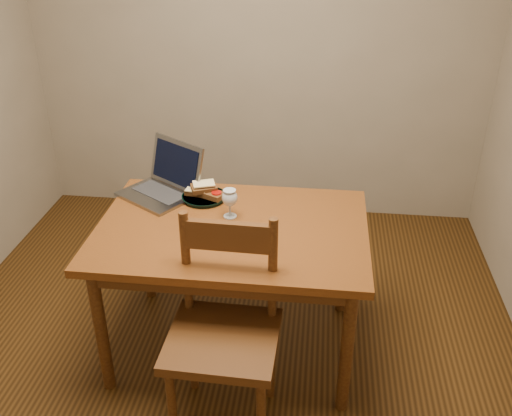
# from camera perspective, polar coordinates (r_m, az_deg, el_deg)

# --- Properties ---
(floor) EXTENTS (3.20, 3.20, 0.02)m
(floor) POSITION_cam_1_polar(r_m,az_deg,el_deg) (3.17, -3.22, -13.81)
(floor) COLOR black
(floor) RESTS_ON ground
(back_wall) EXTENTS (3.20, 0.02, 2.60)m
(back_wall) POSITION_cam_1_polar(r_m,az_deg,el_deg) (4.02, 0.24, 16.77)
(back_wall) COLOR gray
(back_wall) RESTS_ON floor
(front_wall) EXTENTS (3.20, 0.02, 2.60)m
(front_wall) POSITION_cam_1_polar(r_m,az_deg,el_deg) (1.17, -19.12, -18.92)
(front_wall) COLOR gray
(front_wall) RESTS_ON floor
(table) EXTENTS (1.30, 0.90, 0.74)m
(table) POSITION_cam_1_polar(r_m,az_deg,el_deg) (2.79, -2.39, -3.35)
(table) COLOR #4C240C
(table) RESTS_ON floor
(chair) EXTENTS (0.48, 0.46, 0.50)m
(chair) POSITION_cam_1_polar(r_m,az_deg,el_deg) (2.47, -3.27, -11.57)
(chair) COLOR #36190B
(chair) RESTS_ON floor
(plate) EXTENTS (0.24, 0.24, 0.02)m
(plate) POSITION_cam_1_polar(r_m,az_deg,el_deg) (3.00, -5.21, 1.09)
(plate) COLOR black
(plate) RESTS_ON table
(sandwich_cheese) EXTENTS (0.13, 0.09, 0.04)m
(sandwich_cheese) POSITION_cam_1_polar(r_m,az_deg,el_deg) (3.00, -5.92, 1.71)
(sandwich_cheese) COLOR #381E0C
(sandwich_cheese) RESTS_ON plate
(sandwich_tomato) EXTENTS (0.15, 0.13, 0.04)m
(sandwich_tomato) POSITION_cam_1_polar(r_m,az_deg,el_deg) (2.96, -4.43, 1.47)
(sandwich_tomato) COLOR #381E0C
(sandwich_tomato) RESTS_ON plate
(sandwich_top) EXTENTS (0.15, 0.12, 0.04)m
(sandwich_top) POSITION_cam_1_polar(r_m,az_deg,el_deg) (2.98, -5.23, 2.11)
(sandwich_top) COLOR #381E0C
(sandwich_top) RESTS_ON plate
(milk_glass) EXTENTS (0.08, 0.08, 0.15)m
(milk_glass) POSITION_cam_1_polar(r_m,az_deg,el_deg) (2.79, -2.64, 0.47)
(milk_glass) COLOR white
(milk_glass) RESTS_ON table
(laptop) EXTENTS (0.48, 0.48, 0.26)m
(laptop) POSITION_cam_1_polar(r_m,az_deg,el_deg) (3.06, -9.08, 2.74)
(laptop) COLOR slate
(laptop) RESTS_ON table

